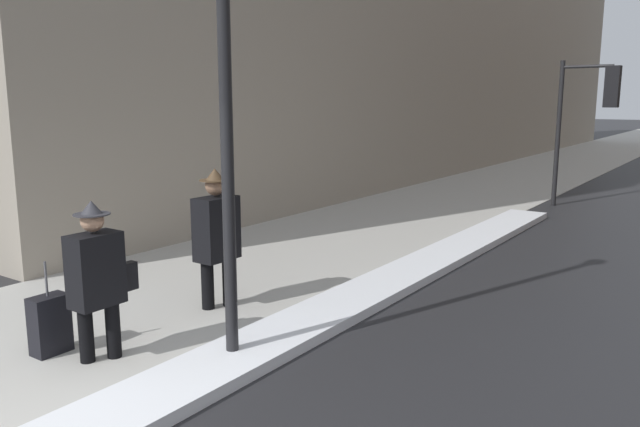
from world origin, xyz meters
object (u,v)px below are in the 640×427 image
at_px(traffic_light_near, 593,102).
at_px(lamp_post, 223,18).
at_px(pedestrian_in_fedora, 217,233).
at_px(rolling_suitcase, 50,325).
at_px(pedestrian_trailing, 97,275).

bearing_deg(traffic_light_near, lamp_post, -90.39).
relative_size(traffic_light_near, pedestrian_in_fedora, 1.97).
bearing_deg(rolling_suitcase, pedestrian_trailing, 110.32).
height_order(pedestrian_in_fedora, rolling_suitcase, pedestrian_in_fedora).
xyz_separation_m(traffic_light_near, pedestrian_in_fedora, (-2.04, -9.90, -1.48)).
distance_m(lamp_post, pedestrian_trailing, 2.67).
height_order(pedestrian_trailing, pedestrian_in_fedora, pedestrian_in_fedora).
relative_size(lamp_post, pedestrian_in_fedora, 3.17).
relative_size(pedestrian_trailing, rolling_suitcase, 1.66).
bearing_deg(pedestrian_in_fedora, rolling_suitcase, -11.05).
distance_m(traffic_light_near, rolling_suitcase, 12.29).
xyz_separation_m(pedestrian_trailing, pedestrian_in_fedora, (-0.15, 1.77, 0.07)).
bearing_deg(pedestrian_in_fedora, lamp_post, 48.84).
bearing_deg(traffic_light_near, pedestrian_trailing, -95.25).
relative_size(lamp_post, traffic_light_near, 1.61).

